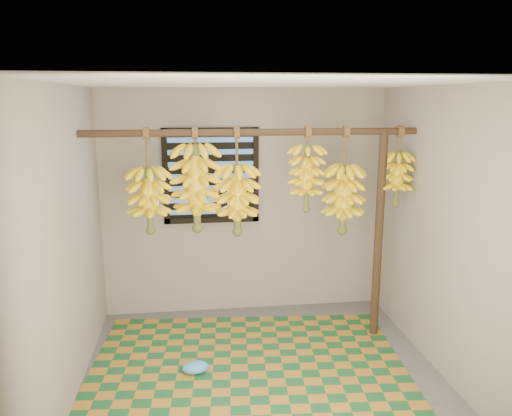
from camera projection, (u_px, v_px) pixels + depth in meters
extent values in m
cube|color=#515151|center=(265.00, 381.00, 4.14)|extent=(3.00, 3.00, 0.01)
cube|color=silver|center=(266.00, 82.00, 3.62)|extent=(3.00, 3.00, 0.01)
cube|color=gray|center=(244.00, 203.00, 5.34)|extent=(3.00, 0.01, 2.40)
cube|color=gray|center=(64.00, 249.00, 3.68)|extent=(0.01, 3.00, 2.40)
cube|color=gray|center=(447.00, 235.00, 4.07)|extent=(0.01, 3.00, 2.40)
cube|color=black|center=(211.00, 176.00, 5.20)|extent=(1.00, 0.04, 1.00)
cylinder|color=#3A2716|center=(254.00, 132.00, 4.38)|extent=(3.00, 0.06, 0.06)
cylinder|color=#3A2716|center=(379.00, 237.00, 4.75)|extent=(0.08, 0.08, 2.00)
cube|color=#185428|center=(248.00, 372.00, 4.26)|extent=(2.90, 2.40, 0.01)
ellipsoid|color=#3A99DB|center=(195.00, 367.00, 4.24)|extent=(0.25, 0.20, 0.09)
cylinder|color=brown|center=(147.00, 150.00, 4.30)|extent=(0.02, 0.02, 0.35)
cylinder|color=#4C5923|center=(149.00, 198.00, 4.39)|extent=(0.06, 0.06, 0.55)
cylinder|color=brown|center=(195.00, 139.00, 4.33)|extent=(0.02, 0.02, 0.16)
cylinder|color=#4C5923|center=(196.00, 186.00, 4.42)|extent=(0.07, 0.07, 0.73)
cylinder|color=brown|center=(237.00, 149.00, 4.40)|extent=(0.02, 0.02, 0.34)
cylinder|color=#4C5923|center=(237.00, 197.00, 4.49)|extent=(0.07, 0.07, 0.60)
cylinder|color=brown|center=(308.00, 138.00, 4.46)|extent=(0.02, 0.02, 0.17)
cylinder|color=#4C5923|center=(307.00, 176.00, 4.53)|extent=(0.05, 0.05, 0.58)
cylinder|color=brown|center=(345.00, 148.00, 4.52)|extent=(0.02, 0.02, 0.37)
cylinder|color=#4C5923|center=(343.00, 197.00, 4.62)|extent=(0.07, 0.07, 0.60)
cylinder|color=brown|center=(399.00, 141.00, 4.58)|extent=(0.02, 0.02, 0.24)
cylinder|color=#4C5923|center=(397.00, 176.00, 4.65)|extent=(0.05, 0.05, 0.47)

